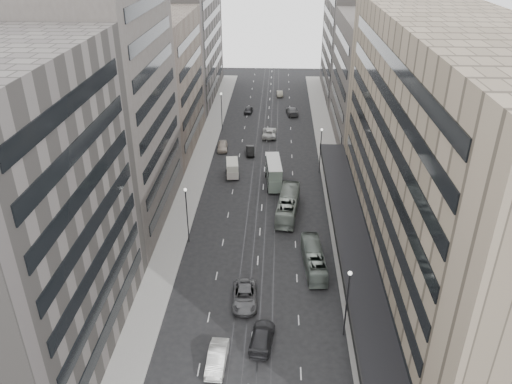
% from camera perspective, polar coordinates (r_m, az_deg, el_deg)
% --- Properties ---
extents(ground, '(220.00, 220.00, 0.00)m').
position_cam_1_polar(ground, '(59.30, -0.14, -12.33)').
color(ground, black).
rests_on(ground, ground).
extents(sidewalk_right, '(4.00, 125.00, 0.15)m').
position_cam_1_polar(sidewalk_right, '(91.66, 8.55, 2.89)').
color(sidewalk_right, gray).
rests_on(sidewalk_right, ground).
extents(sidewalk_left, '(4.00, 125.00, 0.15)m').
position_cam_1_polar(sidewalk_left, '(92.25, -6.46, 3.20)').
color(sidewalk_left, gray).
rests_on(sidewalk_left, ground).
extents(department_store, '(19.20, 60.00, 30.00)m').
position_cam_1_polar(department_store, '(61.22, 20.77, 3.57)').
color(department_store, gray).
rests_on(department_store, ground).
extents(building_right_mid, '(15.00, 28.00, 24.00)m').
position_cam_1_polar(building_right_mid, '(102.56, 13.72, 12.22)').
color(building_right_mid, '#4A4440').
rests_on(building_right_mid, ground).
extents(building_right_far, '(15.00, 32.00, 28.00)m').
position_cam_1_polar(building_right_far, '(130.97, 11.58, 16.62)').
color(building_right_far, '#605B56').
rests_on(building_right_far, ground).
extents(building_left_a, '(15.00, 28.00, 30.00)m').
position_cam_1_polar(building_left_a, '(49.93, -26.17, -3.05)').
color(building_left_a, '#605B56').
rests_on(building_left_a, ground).
extents(building_left_b, '(15.00, 26.00, 34.00)m').
position_cam_1_polar(building_left_b, '(71.73, -17.03, 9.38)').
color(building_left_b, '#4A4440').
rests_on(building_left_b, ground).
extents(building_left_c, '(15.00, 28.00, 25.00)m').
position_cam_1_polar(building_left_c, '(97.76, -11.74, 11.99)').
color(building_left_c, '#6C6154').
rests_on(building_left_c, ground).
extents(building_left_d, '(15.00, 38.00, 28.00)m').
position_cam_1_polar(building_left_d, '(128.82, -8.35, 16.70)').
color(building_left_d, '#605B56').
rests_on(building_left_d, ground).
extents(lamp_right_near, '(0.44, 0.44, 8.32)m').
position_cam_1_polar(lamp_right_near, '(52.61, 10.42, -11.63)').
color(lamp_right_near, '#262628').
rests_on(lamp_right_near, ground).
extents(lamp_right_far, '(0.44, 0.44, 8.32)m').
position_cam_1_polar(lamp_right_far, '(87.11, 7.41, 5.29)').
color(lamp_right_far, '#262628').
rests_on(lamp_right_far, ground).
extents(lamp_left_near, '(0.44, 0.44, 8.32)m').
position_cam_1_polar(lamp_left_near, '(67.18, -7.93, -1.93)').
color(lamp_left_near, '#262628').
rests_on(lamp_left_near, ground).
extents(lamp_left_far, '(0.44, 0.44, 8.32)m').
position_cam_1_polar(lamp_left_far, '(106.24, -3.97, 9.64)').
color(lamp_left_far, '#262628').
rests_on(lamp_left_far, ground).
extents(bus_near, '(2.94, 9.73, 2.67)m').
position_cam_1_polar(bus_near, '(64.01, 6.61, -7.60)').
color(bus_near, gray).
rests_on(bus_near, ground).
extents(bus_far, '(3.89, 11.61, 3.17)m').
position_cam_1_polar(bus_far, '(75.15, 3.68, -1.43)').
color(bus_far, gray).
rests_on(bus_far, ground).
extents(double_decker, '(3.02, 8.10, 4.34)m').
position_cam_1_polar(double_decker, '(83.30, 2.04, 2.27)').
color(double_decker, slate).
rests_on(double_decker, ground).
extents(panel_van, '(2.64, 4.69, 2.83)m').
position_cam_1_polar(panel_van, '(86.71, -2.73, 2.76)').
color(panel_van, '#BDB5AA').
rests_on(panel_van, ground).
extents(sedan_1, '(1.98, 5.13, 1.67)m').
position_cam_1_polar(sedan_1, '(51.88, -4.48, -18.42)').
color(sedan_1, silver).
rests_on(sedan_1, ground).
extents(sedan_2, '(3.11, 6.15, 1.67)m').
position_cam_1_polar(sedan_2, '(58.62, -1.31, -11.84)').
color(sedan_2, '#565659').
rests_on(sedan_2, ground).
extents(sedan_3, '(2.84, 5.84, 1.64)m').
position_cam_1_polar(sedan_3, '(53.82, 0.68, -16.23)').
color(sedan_3, '#252528').
rests_on(sedan_3, ground).
extents(sedan_4, '(2.25, 4.91, 1.63)m').
position_cam_1_polar(sedan_4, '(97.82, -3.85, 5.26)').
color(sedan_4, '#AB9C8D').
rests_on(sedan_4, ground).
extents(sedan_5, '(1.93, 4.46, 1.43)m').
position_cam_1_polar(sedan_5, '(95.76, -0.67, 4.75)').
color(sedan_5, black).
rests_on(sedan_5, ground).
extents(sedan_6, '(2.91, 6.17, 1.70)m').
position_cam_1_polar(sedan_6, '(104.34, 1.55, 6.81)').
color(sedan_6, silver).
rests_on(sedan_6, ground).
extents(sedan_7, '(3.09, 6.13, 1.71)m').
position_cam_1_polar(sedan_7, '(117.74, 4.14, 9.23)').
color(sedan_7, '#4E4E50').
rests_on(sedan_7, ground).
extents(sedan_8, '(2.05, 4.33, 1.43)m').
position_cam_1_polar(sedan_8, '(118.43, -0.86, 9.34)').
color(sedan_8, '#29292B').
rests_on(sedan_8, ground).
extents(sedan_9, '(1.73, 4.29, 1.39)m').
position_cam_1_polar(sedan_9, '(131.62, 2.72, 11.21)').
color(sedan_9, '#B4AE95').
rests_on(sedan_9, ground).
extents(pedestrian, '(0.90, 0.85, 2.07)m').
position_cam_1_polar(pedestrian, '(52.98, 11.64, -17.29)').
color(pedestrian, black).
rests_on(pedestrian, sidewalk_right).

